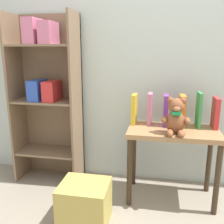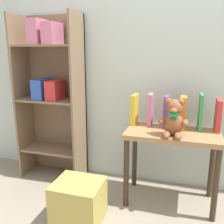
# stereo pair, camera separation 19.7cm
# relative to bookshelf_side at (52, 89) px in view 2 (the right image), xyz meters

# --- Properties ---
(wall_back) EXTENTS (4.80, 0.06, 2.50)m
(wall_back) POSITION_rel_bookshelf_side_xyz_m (0.94, 0.16, 0.44)
(wall_back) COLOR silver
(wall_back) RESTS_ON ground_plane
(bookshelf_side) EXTENTS (0.56, 0.29, 1.44)m
(bookshelf_side) POSITION_rel_bookshelf_side_xyz_m (0.00, 0.00, 0.00)
(bookshelf_side) COLOR #7F664C
(bookshelf_side) RESTS_ON ground_plane
(display_table) EXTENTS (0.67, 0.37, 0.57)m
(display_table) POSITION_rel_bookshelf_side_xyz_m (1.07, -0.16, -0.34)
(display_table) COLOR #9E754C
(display_table) RESTS_ON ground_plane
(teddy_bear) EXTENTS (0.20, 0.18, 0.26)m
(teddy_bear) POSITION_rel_bookshelf_side_xyz_m (1.07, -0.25, -0.13)
(teddy_bear) COLOR brown
(teddy_bear) RESTS_ON display_table
(book_standing_yellow) EXTENTS (0.04, 0.13, 0.24)m
(book_standing_yellow) POSITION_rel_bookshelf_side_xyz_m (0.76, -0.06, -0.13)
(book_standing_yellow) COLOR gold
(book_standing_yellow) RESTS_ON display_table
(book_standing_pink) EXTENTS (0.03, 0.12, 0.25)m
(book_standing_pink) POSITION_rel_bookshelf_side_xyz_m (0.88, -0.04, -0.12)
(book_standing_pink) COLOR #D17093
(book_standing_pink) RESTS_ON display_table
(book_standing_purple) EXTENTS (0.04, 0.13, 0.24)m
(book_standing_purple) POSITION_rel_bookshelf_side_xyz_m (1.01, -0.05, -0.13)
(book_standing_purple) COLOR purple
(book_standing_purple) RESTS_ON display_table
(book_standing_orange) EXTENTS (0.04, 0.14, 0.24)m
(book_standing_orange) POSITION_rel_bookshelf_side_xyz_m (1.13, -0.06, -0.12)
(book_standing_orange) COLOR orange
(book_standing_orange) RESTS_ON display_table
(book_standing_green) EXTENTS (0.03, 0.14, 0.27)m
(book_standing_green) POSITION_rel_bookshelf_side_xyz_m (1.25, -0.05, -0.11)
(book_standing_green) COLOR #33934C
(book_standing_green) RESTS_ON display_table
(book_standing_red) EXTENTS (0.03, 0.15, 0.23)m
(book_standing_red) POSITION_rel_bookshelf_side_xyz_m (1.37, -0.05, -0.13)
(book_standing_red) COLOR red
(book_standing_red) RESTS_ON display_table
(storage_bin) EXTENTS (0.32, 0.28, 0.29)m
(storage_bin) POSITION_rel_bookshelf_side_xyz_m (0.49, -0.57, -0.67)
(storage_bin) COLOR tan
(storage_bin) RESTS_ON ground_plane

